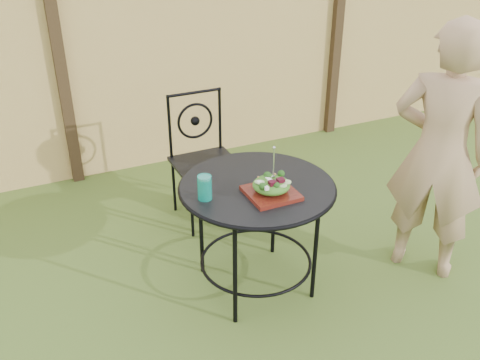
{
  "coord_description": "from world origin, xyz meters",
  "views": [
    {
      "loc": [
        -1.75,
        -2.21,
        2.21
      ],
      "look_at": [
        -0.61,
        0.26,
        0.75
      ],
      "focal_mm": 40.0,
      "sensor_mm": 36.0,
      "label": 1
    }
  ],
  "objects_px": {
    "diner": "(439,154)",
    "salad_plate": "(271,193)",
    "patio_table": "(257,205)",
    "patio_chair": "(204,155)"
  },
  "relations": [
    {
      "from": "patio_table",
      "to": "salad_plate",
      "type": "relative_size",
      "value": 3.42
    },
    {
      "from": "patio_table",
      "to": "salad_plate",
      "type": "bearing_deg",
      "value": -83.21
    },
    {
      "from": "patio_table",
      "to": "salad_plate",
      "type": "height_order",
      "value": "salad_plate"
    },
    {
      "from": "patio_chair",
      "to": "salad_plate",
      "type": "distance_m",
      "value": 1.1
    },
    {
      "from": "patio_chair",
      "to": "diner",
      "type": "distance_m",
      "value": 1.65
    },
    {
      "from": "patio_table",
      "to": "diner",
      "type": "distance_m",
      "value": 1.15
    },
    {
      "from": "patio_table",
      "to": "diner",
      "type": "height_order",
      "value": "diner"
    },
    {
      "from": "diner",
      "to": "salad_plate",
      "type": "distance_m",
      "value": 1.09
    },
    {
      "from": "diner",
      "to": "salad_plate",
      "type": "relative_size",
      "value": 6.09
    },
    {
      "from": "patio_chair",
      "to": "salad_plate",
      "type": "bearing_deg",
      "value": -90.47
    }
  ]
}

